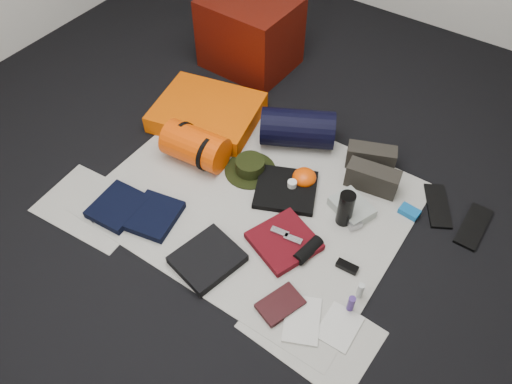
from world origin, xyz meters
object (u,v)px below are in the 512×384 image
Objects in this scene: red_cabinet at (250,33)px; stuff_sack at (195,146)px; compact_camera at (351,220)px; paperback_book at (280,304)px; navy_duffel at (298,128)px; sleeping_pad at (207,112)px; water_bottle at (346,209)px.

red_cabinet reaches higher than stuff_sack.
compact_camera is 0.55× the size of paperback_book.
navy_duffel is at bearing 179.89° from compact_camera.
paperback_book is at bearing -61.55° from compact_camera.
sleeping_pad is 1.71× the size of stuff_sack.
navy_duffel is at bearing 137.12° from paperback_book.
paperback_book is at bearing -90.81° from water_bottle.
water_bottle reaches higher than sleeping_pad.
sleeping_pad reaches higher than paperback_book.
red_cabinet is 1.95m from paperback_book.
water_bottle is (1.10, -0.24, 0.05)m from sleeping_pad.
water_bottle is (1.22, -0.90, -0.13)m from red_cabinet.
red_cabinet is 1.35× the size of navy_duffel.
red_cabinet is 1.60× the size of stuff_sack.
compact_camera is at bearing 105.31° from paperback_book.
sleeping_pad is 2.99× the size of water_bottle.
water_bottle is 0.09m from compact_camera.
water_bottle is (0.52, -0.38, -0.01)m from navy_duffel.
navy_duffel is 0.64m from water_bottle.
stuff_sack is at bearing -141.56° from compact_camera.
red_cabinet is 2.80× the size of water_bottle.
red_cabinet is at bearing 143.68° from water_bottle.
sleeping_pad is at bearing -158.30° from compact_camera.
stuff_sack is 1.07m from paperback_book.
red_cabinet is at bearing 100.46° from sleeping_pad.
paperback_book is at bearing -38.03° from sleeping_pad.
water_bottle reaches higher than compact_camera.
water_bottle is 1.83× the size of compact_camera.
navy_duffel is (0.58, 0.14, 0.06)m from sleeping_pad.
stuff_sack reaches higher than water_bottle.
sleeping_pad is 1.38m from paperback_book.
water_bottle is at bearing -129.21° from compact_camera.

